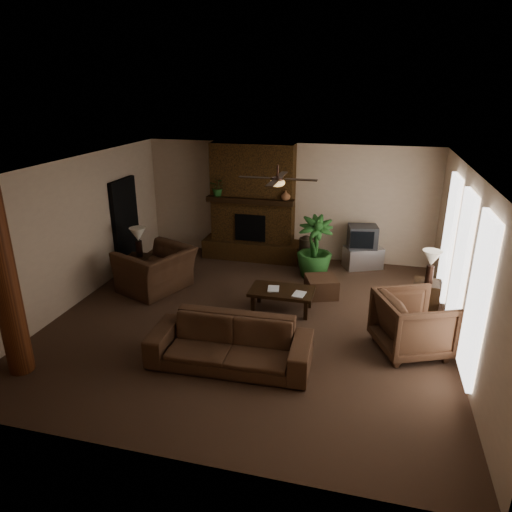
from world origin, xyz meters
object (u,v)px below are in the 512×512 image
(lamp_left, at_px, (138,237))
(sofa, at_px, (230,336))
(side_table_right, at_px, (426,295))
(armchair_right, at_px, (413,321))
(floor_plant, at_px, (314,260))
(coffee_table, at_px, (282,293))
(log_column, at_px, (5,285))
(ottoman, at_px, (321,287))
(tv_stand, at_px, (363,257))
(side_table_left, at_px, (139,268))
(floor_vase, at_px, (306,249))
(lamp_right, at_px, (431,261))
(armchair_left, at_px, (156,263))

(lamp_left, bearing_deg, sofa, -42.84)
(side_table_right, bearing_deg, armchair_right, -102.55)
(floor_plant, xyz_separation_m, lamp_left, (-3.67, -1.11, 0.61))
(coffee_table, relative_size, floor_plant, 0.87)
(sofa, relative_size, armchair_right, 2.30)
(log_column, bearing_deg, ottoman, 42.42)
(sofa, relative_size, tv_stand, 2.90)
(coffee_table, height_order, side_table_right, side_table_right)
(coffee_table, height_order, side_table_left, side_table_left)
(tv_stand, xyz_separation_m, floor_plant, (-1.05, -0.84, 0.14))
(sofa, xyz_separation_m, floor_vase, (0.53, 4.34, -0.05))
(tv_stand, bearing_deg, side_table_right, -81.34)
(sofa, xyz_separation_m, side_table_left, (-2.93, 2.66, -0.21))
(floor_vase, height_order, lamp_left, lamp_left)
(ottoman, distance_m, lamp_right, 2.17)
(sofa, bearing_deg, side_table_right, 39.86)
(armchair_left, height_order, lamp_right, lamp_right)
(log_column, xyz_separation_m, tv_stand, (4.85, 5.55, -1.15))
(lamp_left, height_order, lamp_right, same)
(ottoman, bearing_deg, lamp_right, -3.58)
(ottoman, xyz_separation_m, lamp_left, (-3.96, -0.13, 0.80))
(coffee_table, distance_m, tv_stand, 3.02)
(floor_plant, bearing_deg, ottoman, -73.81)
(ottoman, bearing_deg, side_table_left, -177.85)
(tv_stand, height_order, lamp_right, lamp_right)
(armchair_right, distance_m, lamp_left, 5.84)
(floor_plant, relative_size, side_table_left, 2.52)
(ottoman, bearing_deg, tv_stand, 67.11)
(armchair_left, bearing_deg, lamp_right, 116.33)
(lamp_left, distance_m, lamp_right, 5.97)
(side_table_left, distance_m, lamp_left, 0.73)
(armchair_left, distance_m, side_table_right, 5.43)
(armchair_left, xyz_separation_m, floor_vase, (2.84, 2.07, -0.17))
(side_table_left, bearing_deg, armchair_right, -15.64)
(floor_plant, height_order, side_table_right, floor_plant)
(side_table_left, bearing_deg, sofa, -42.24)
(tv_stand, bearing_deg, side_table_left, 177.63)
(coffee_table, height_order, floor_vase, floor_vase)
(log_column, bearing_deg, side_table_left, 88.60)
(side_table_right, relative_size, lamp_right, 0.85)
(log_column, xyz_separation_m, sofa, (3.01, 0.93, -0.92))
(floor_vase, bearing_deg, armchair_left, -143.91)
(lamp_left, bearing_deg, side_table_right, 0.59)
(armchair_right, height_order, side_table_left, armchair_right)
(ottoman, distance_m, side_table_left, 4.00)
(armchair_right, xyz_separation_m, tv_stand, (-0.88, 3.55, -0.29))
(sofa, height_order, armchair_right, armchair_right)
(armchair_right, bearing_deg, side_table_right, -35.85)
(floor_plant, bearing_deg, coffee_table, -101.59)
(ottoman, bearing_deg, armchair_left, -171.02)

